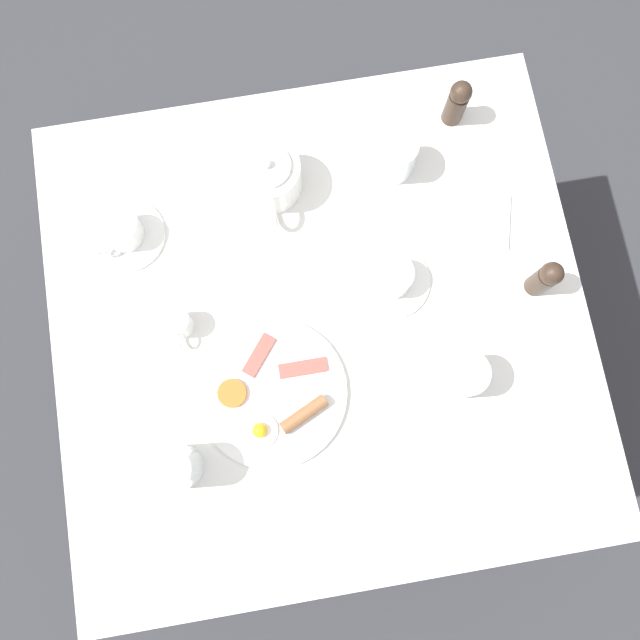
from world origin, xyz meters
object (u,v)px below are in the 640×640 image
at_px(water_glass_short, 395,156).
at_px(creamer_jug, 178,324).
at_px(wine_glass_spare, 462,375).
at_px(fork_by_plate, 440,496).
at_px(napkin_folded, 473,219).
at_px(knife_by_plate, 555,466).
at_px(teapot_near, 269,177).
at_px(teacup_with_saucer_left, 391,278).
at_px(water_glass_tall, 175,469).
at_px(teacup_with_saucer_right, 122,231).
at_px(breakfast_plate, 272,394).
at_px(pepper_grinder, 546,281).
at_px(salt_grinder, 457,102).

bearing_deg(water_glass_short, creamer_jug, -61.16).
height_order(wine_glass_spare, fork_by_plate, wine_glass_spare).
bearing_deg(napkin_folded, knife_by_plate, 5.52).
relative_size(wine_glass_spare, fork_by_plate, 0.69).
xyz_separation_m(teapot_near, teacup_with_saucer_left, (0.23, 0.20, -0.02)).
height_order(teapot_near, water_glass_tall, water_glass_tall).
distance_m(teacup_with_saucer_right, water_glass_tall, 0.47).
height_order(teacup_with_saucer_right, water_glass_short, water_glass_short).
height_order(breakfast_plate, pepper_grinder, pepper_grinder).
height_order(teacup_with_saucer_left, wine_glass_spare, wine_glass_spare).
xyz_separation_m(breakfast_plate, knife_by_plate, (0.22, 0.50, -0.01)).
relative_size(teapot_near, pepper_grinder, 1.76).
distance_m(wine_glass_spare, creamer_jug, 0.54).
height_order(water_glass_tall, pepper_grinder, water_glass_tall).
bearing_deg(wine_glass_spare, water_glass_tall, -81.86).
height_order(creamer_jug, pepper_grinder, pepper_grinder).
relative_size(water_glass_short, pepper_grinder, 0.83).
bearing_deg(creamer_jug, water_glass_tall, -6.77).
distance_m(teapot_near, teacup_with_saucer_left, 0.31).
height_order(breakfast_plate, wine_glass_spare, wine_glass_spare).
bearing_deg(creamer_jug, teapot_near, 139.88).
height_order(teacup_with_saucer_right, water_glass_tall, water_glass_tall).
xyz_separation_m(teapot_near, creamer_jug, (0.26, -0.22, -0.02)).
bearing_deg(salt_grinder, water_glass_tall, -46.41).
height_order(teacup_with_saucer_left, water_glass_short, water_glass_short).
height_order(creamer_jug, napkin_folded, creamer_jug).
distance_m(pepper_grinder, salt_grinder, 0.39).
relative_size(teacup_with_saucer_right, pepper_grinder, 1.32).
relative_size(creamer_jug, pepper_grinder, 0.64).
distance_m(teacup_with_saucer_left, creamer_jug, 0.42).
relative_size(breakfast_plate, knife_by_plate, 1.50).
height_order(breakfast_plate, napkin_folded, breakfast_plate).
xyz_separation_m(teacup_with_saucer_left, water_glass_tall, (0.29, -0.45, 0.03)).
distance_m(teapot_near, knife_by_plate, 0.77).
xyz_separation_m(creamer_jug, napkin_folded, (-0.12, 0.60, -0.02)).
bearing_deg(pepper_grinder, napkin_folded, -150.40).
distance_m(teacup_with_saucer_right, napkin_folded, 0.69).
distance_m(teacup_with_saucer_left, water_glass_tall, 0.53).
bearing_deg(pepper_grinder, breakfast_plate, -77.59).
bearing_deg(teapot_near, water_glass_tall, 156.08).
bearing_deg(teapot_near, water_glass_short, -88.48).
distance_m(water_glass_tall, knife_by_plate, 0.70).
xyz_separation_m(creamer_jug, fork_by_plate, (0.40, 0.43, -0.03)).
relative_size(salt_grinder, fork_by_plate, 0.80).
relative_size(water_glass_tall, salt_grinder, 1.02).
distance_m(teapot_near, teacup_with_saucer_right, 0.31).
xyz_separation_m(wine_glass_spare, napkin_folded, (-0.30, 0.10, -0.05)).
distance_m(teacup_with_saucer_left, knife_by_plate, 0.46).
height_order(teacup_with_saucer_left, knife_by_plate, teacup_with_saucer_left).
distance_m(breakfast_plate, teapot_near, 0.42).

